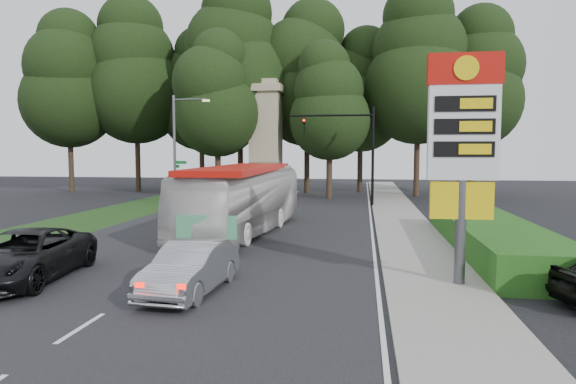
# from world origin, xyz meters

# --- Properties ---
(ground) EXTENTS (120.00, 120.00, 0.00)m
(ground) POSITION_xyz_m (0.00, 0.00, 0.00)
(ground) COLOR black
(ground) RESTS_ON ground
(road_surface) EXTENTS (14.00, 80.00, 0.02)m
(road_surface) POSITION_xyz_m (0.00, 12.00, 0.01)
(road_surface) COLOR black
(road_surface) RESTS_ON ground
(sidewalk_right) EXTENTS (3.00, 80.00, 0.12)m
(sidewalk_right) POSITION_xyz_m (8.50, 12.00, 0.06)
(sidewalk_right) COLOR gray
(sidewalk_right) RESTS_ON ground
(grass_verge_left) EXTENTS (5.00, 50.00, 0.02)m
(grass_verge_left) POSITION_xyz_m (-9.50, 18.00, 0.01)
(grass_verge_left) COLOR #193814
(grass_verge_left) RESTS_ON ground
(hedge) EXTENTS (3.00, 14.00, 1.20)m
(hedge) POSITION_xyz_m (11.50, 8.00, 0.60)
(hedge) COLOR #1C4E14
(hedge) RESTS_ON ground
(gas_station_pylon) EXTENTS (2.10, 0.45, 6.85)m
(gas_station_pylon) POSITION_xyz_m (9.20, 1.99, 4.45)
(gas_station_pylon) COLOR #59595E
(gas_station_pylon) RESTS_ON ground
(traffic_signal_mast) EXTENTS (6.10, 0.35, 7.20)m
(traffic_signal_mast) POSITION_xyz_m (5.68, 24.00, 4.67)
(traffic_signal_mast) COLOR black
(traffic_signal_mast) RESTS_ON ground
(streetlight_signs) EXTENTS (2.75, 0.98, 8.00)m
(streetlight_signs) POSITION_xyz_m (-6.99, 22.01, 4.44)
(streetlight_signs) COLOR #59595E
(streetlight_signs) RESTS_ON ground
(monument) EXTENTS (3.00, 3.00, 10.05)m
(monument) POSITION_xyz_m (-2.00, 30.00, 5.10)
(monument) COLOR tan
(monument) RESTS_ON ground
(tree_far_west) EXTENTS (8.96, 8.96, 17.60)m
(tree_far_west) POSITION_xyz_m (-22.00, 33.00, 10.68)
(tree_far_west) COLOR #2D2116
(tree_far_west) RESTS_ON ground
(tree_west_mid) EXTENTS (9.80, 9.80, 19.25)m
(tree_west_mid) POSITION_xyz_m (-16.00, 35.00, 11.69)
(tree_west_mid) COLOR #2D2116
(tree_west_mid) RESTS_ON ground
(tree_west_near) EXTENTS (8.40, 8.40, 16.50)m
(tree_west_near) POSITION_xyz_m (-10.00, 37.00, 10.02)
(tree_west_near) COLOR #2D2116
(tree_west_near) RESTS_ON ground
(tree_center_left) EXTENTS (10.08, 10.08, 19.80)m
(tree_center_left) POSITION_xyz_m (-5.00, 33.00, 12.02)
(tree_center_left) COLOR #2D2116
(tree_center_left) RESTS_ON ground
(tree_center_right) EXTENTS (9.24, 9.24, 18.15)m
(tree_center_right) POSITION_xyz_m (1.00, 35.00, 11.02)
(tree_center_right) COLOR #2D2116
(tree_center_right) RESTS_ON ground
(tree_east_near) EXTENTS (8.12, 8.12, 15.95)m
(tree_east_near) POSITION_xyz_m (6.00, 37.00, 9.68)
(tree_east_near) COLOR #2D2116
(tree_east_near) RESTS_ON ground
(tree_east_mid) EXTENTS (9.52, 9.52, 18.70)m
(tree_east_mid) POSITION_xyz_m (11.00, 33.00, 11.35)
(tree_east_mid) COLOR #2D2116
(tree_east_mid) RESTS_ON ground
(tree_far_east) EXTENTS (8.68, 8.68, 17.05)m
(tree_far_east) POSITION_xyz_m (16.00, 35.00, 10.35)
(tree_far_east) COLOR #2D2116
(tree_far_east) RESTS_ON ground
(tree_monument_left) EXTENTS (7.28, 7.28, 14.30)m
(tree_monument_left) POSITION_xyz_m (-6.00, 29.00, 8.68)
(tree_monument_left) COLOR #2D2116
(tree_monument_left) RESTS_ON ground
(tree_monument_right) EXTENTS (6.72, 6.72, 13.20)m
(tree_monument_right) POSITION_xyz_m (3.50, 29.50, 8.01)
(tree_monument_right) COLOR #2D2116
(tree_monument_right) RESTS_ON ground
(transit_bus) EXTENTS (3.94, 12.06, 3.30)m
(transit_bus) POSITION_xyz_m (0.50, 10.68, 1.65)
(transit_bus) COLOR silver
(transit_bus) RESTS_ON ground
(sedan_silver) EXTENTS (1.83, 4.47, 1.44)m
(sedan_silver) POSITION_xyz_m (1.50, 0.24, 0.72)
(sedan_silver) COLOR #ADB1B5
(sedan_silver) RESTS_ON ground
(suv_charcoal) EXTENTS (3.25, 5.94, 1.58)m
(suv_charcoal) POSITION_xyz_m (-4.09, 0.77, 0.79)
(suv_charcoal) COLOR black
(suv_charcoal) RESTS_ON ground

